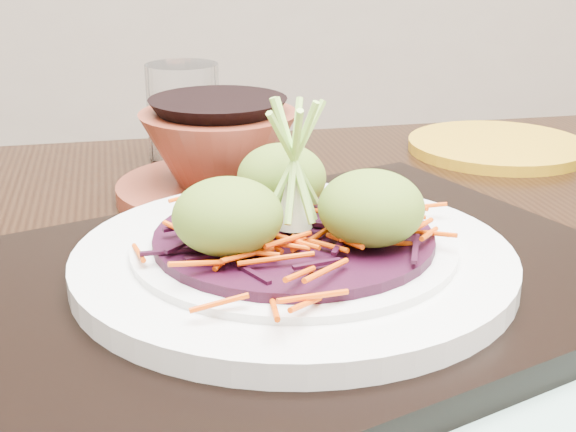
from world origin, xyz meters
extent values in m
cube|color=black|center=(-0.08, 0.04, 0.75)|extent=(1.26, 0.87, 0.04)
cube|color=#82A89F|center=(-0.10, 0.02, 0.77)|extent=(0.57, 0.51, 0.00)
cube|color=black|center=(-0.10, 0.02, 0.78)|extent=(0.49, 0.43, 0.02)
cylinder|color=silver|center=(-0.10, 0.02, 0.80)|extent=(0.26, 0.26, 0.01)
cylinder|color=silver|center=(-0.10, 0.02, 0.81)|extent=(0.19, 0.19, 0.01)
cylinder|color=black|center=(-0.10, 0.02, 0.81)|extent=(0.17, 0.17, 0.01)
ellipsoid|color=olive|center=(-0.14, 0.00, 0.83)|extent=(0.06, 0.06, 0.05)
ellipsoid|color=olive|center=(-0.06, 0.00, 0.83)|extent=(0.06, 0.06, 0.05)
ellipsoid|color=olive|center=(-0.10, 0.07, 0.83)|extent=(0.06, 0.06, 0.05)
cylinder|color=white|center=(-0.15, 0.34, 0.82)|extent=(0.09, 0.09, 0.10)
cylinder|color=maroon|center=(-0.13, 0.24, 0.77)|extent=(0.23, 0.23, 0.01)
cylinder|color=#BF8815|center=(0.16, 0.33, 0.77)|extent=(0.20, 0.20, 0.01)
camera|label=1|loc=(-0.18, -0.41, 0.99)|focal=50.00mm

